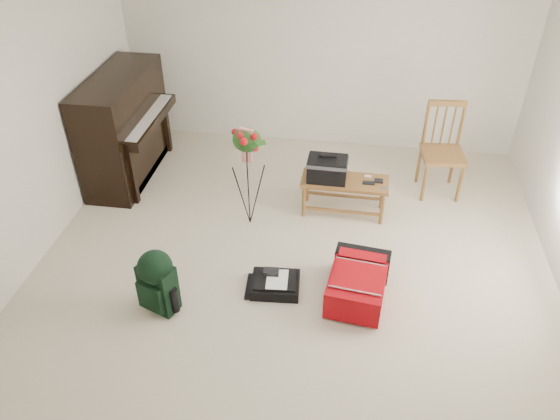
% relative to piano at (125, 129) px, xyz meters
% --- Properties ---
extents(floor, '(5.00, 5.50, 0.01)m').
position_rel_piano_xyz_m(floor, '(2.19, -1.60, -0.60)').
color(floor, beige).
rests_on(floor, ground).
extents(ceiling, '(5.00, 5.50, 0.01)m').
position_rel_piano_xyz_m(ceiling, '(2.19, -1.60, 1.90)').
color(ceiling, white).
rests_on(ceiling, wall_back).
extents(wall_back, '(5.00, 0.04, 2.50)m').
position_rel_piano_xyz_m(wall_back, '(2.19, 1.15, 0.65)').
color(wall_back, white).
rests_on(wall_back, floor).
extents(wall_left, '(0.04, 5.50, 2.50)m').
position_rel_piano_xyz_m(wall_left, '(-0.31, -1.60, 0.65)').
color(wall_left, white).
rests_on(wall_left, floor).
extents(piano, '(0.71, 1.50, 1.25)m').
position_rel_piano_xyz_m(piano, '(0.00, 0.00, 0.00)').
color(piano, black).
rests_on(piano, floor).
extents(bench, '(0.94, 0.39, 0.72)m').
position_rel_piano_xyz_m(bench, '(2.48, -0.45, -0.09)').
color(bench, olive).
rests_on(bench, floor).
extents(dining_chair, '(0.51, 0.51, 1.06)m').
position_rel_piano_xyz_m(dining_chair, '(3.68, 0.17, -0.08)').
color(dining_chair, olive).
rests_on(dining_chair, floor).
extents(red_suitcase, '(0.57, 0.78, 0.31)m').
position_rel_piano_xyz_m(red_suitcase, '(2.82, -1.69, -0.43)').
color(red_suitcase, '#B3070B').
rests_on(red_suitcase, floor).
extents(black_duffel, '(0.47, 0.39, 0.19)m').
position_rel_piano_xyz_m(black_duffel, '(2.07, -1.76, -0.53)').
color(black_duffel, black).
rests_on(black_duffel, floor).
extents(green_backpack, '(0.36, 0.34, 0.63)m').
position_rel_piano_xyz_m(green_backpack, '(1.09, -2.14, -0.25)').
color(green_backpack, black).
rests_on(green_backpack, floor).
extents(flower_stand, '(0.45, 0.45, 1.18)m').
position_rel_piano_xyz_m(flower_stand, '(1.63, -0.79, -0.02)').
color(flower_stand, black).
rests_on(flower_stand, floor).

